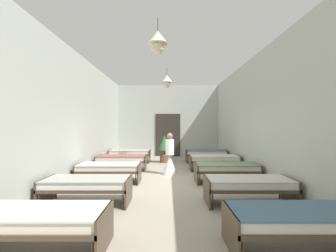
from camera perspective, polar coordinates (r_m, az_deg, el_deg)
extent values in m
cube|color=#9E9384|center=(7.20, 0.00, -14.30)|extent=(6.30, 12.53, 0.10)
cube|color=#B2B7AD|center=(13.03, 0.03, 1.38)|extent=(6.10, 0.20, 4.04)
cube|color=#B2B7AD|center=(7.57, -22.95, 2.23)|extent=(0.20, 11.93, 4.04)
cube|color=#B2B7AD|center=(7.57, 22.97, 2.23)|extent=(0.20, 11.93, 4.04)
cube|color=#2D2823|center=(12.92, 0.03, -2.26)|extent=(1.40, 0.06, 2.40)
cylinder|color=brown|center=(5.34, -2.51, 24.11)|extent=(0.02, 0.02, 0.26)
cone|color=beige|center=(5.24, -2.51, 21.32)|extent=(0.44, 0.44, 0.28)
sphere|color=beige|center=(5.16, -2.51, 19.04)|extent=(0.28, 0.28, 0.28)
cylinder|color=brown|center=(9.31, -0.19, 13.54)|extent=(0.02, 0.02, 0.29)
cone|color=beige|center=(9.24, -0.19, 11.76)|extent=(0.44, 0.44, 0.28)
sphere|color=beige|center=(9.20, -0.19, 10.42)|extent=(0.28, 0.28, 0.28)
cylinder|color=#473828|center=(3.98, -14.81, -23.23)|extent=(0.03, 0.03, 0.34)
cube|color=#473828|center=(3.90, -29.63, -20.50)|extent=(1.90, 0.84, 0.07)
cube|color=#473828|center=(3.60, -15.41, -23.82)|extent=(0.04, 0.84, 0.57)
cube|color=silver|center=(3.86, -29.63, -19.04)|extent=(1.82, 0.78, 0.14)
cube|color=beige|center=(3.83, -29.63, -17.88)|extent=(1.86, 0.82, 0.02)
cylinder|color=#473828|center=(3.97, 14.73, -23.25)|extent=(0.03, 0.03, 0.34)
cube|color=#473828|center=(3.89, 29.57, -20.53)|extent=(1.90, 0.84, 0.07)
cube|color=#473828|center=(3.59, 15.31, -23.84)|extent=(0.04, 0.84, 0.57)
cube|color=silver|center=(3.86, 29.57, -19.07)|extent=(1.82, 0.78, 0.14)
cube|color=slate|center=(3.83, 29.57, -17.91)|extent=(1.86, 0.82, 0.02)
cylinder|color=#473828|center=(5.64, -29.55, -16.10)|extent=(0.03, 0.03, 0.34)
cylinder|color=#473828|center=(6.25, -26.19, -14.47)|extent=(0.03, 0.03, 0.34)
cylinder|color=#473828|center=(5.05, -11.20, -18.04)|extent=(0.03, 0.03, 0.34)
cylinder|color=#473828|center=(5.73, -9.74, -15.83)|extent=(0.03, 0.03, 0.34)
cube|color=#473828|center=(5.55, -19.56, -14.16)|extent=(1.90, 0.84, 0.07)
cube|color=#473828|center=(5.94, -28.31, -14.09)|extent=(0.04, 0.84, 0.57)
cube|color=#473828|center=(5.35, -9.76, -15.70)|extent=(0.04, 0.84, 0.57)
cube|color=white|center=(5.53, -19.57, -13.11)|extent=(1.82, 0.78, 0.14)
cube|color=#9E9E93|center=(5.51, -19.57, -12.28)|extent=(1.86, 0.82, 0.02)
cylinder|color=#473828|center=(5.05, 11.16, -18.05)|extent=(0.03, 0.03, 0.34)
cylinder|color=#473828|center=(5.73, 9.72, -15.83)|extent=(0.03, 0.03, 0.34)
cylinder|color=#473828|center=(5.63, 29.55, -16.12)|extent=(0.03, 0.03, 0.34)
cylinder|color=#473828|center=(6.25, 26.19, -14.48)|extent=(0.03, 0.03, 0.34)
cube|color=#473828|center=(5.55, 19.55, -14.17)|extent=(1.90, 0.84, 0.07)
cube|color=#473828|center=(5.34, 9.73, -15.71)|extent=(0.04, 0.84, 0.57)
cube|color=#473828|center=(5.94, 28.30, -14.10)|extent=(0.04, 0.84, 0.57)
cube|color=white|center=(5.52, 19.55, -13.12)|extent=(1.82, 0.78, 0.14)
cube|color=beige|center=(5.50, 19.55, -12.29)|extent=(1.86, 0.82, 0.02)
cylinder|color=#473828|center=(7.30, -21.99, -12.33)|extent=(0.03, 0.03, 0.34)
cylinder|color=#473828|center=(7.96, -20.01, -11.28)|extent=(0.03, 0.03, 0.34)
cylinder|color=#473828|center=(6.86, -8.02, -13.14)|extent=(0.03, 0.03, 0.34)
cylinder|color=#473828|center=(7.55, -7.23, -11.89)|extent=(0.03, 0.03, 0.34)
cube|color=#473828|center=(7.33, -14.48, -10.64)|extent=(1.90, 0.84, 0.07)
cube|color=#473828|center=(7.63, -21.38, -10.89)|extent=(0.04, 0.84, 0.57)
cube|color=#473828|center=(7.17, -7.12, -11.59)|extent=(0.04, 0.84, 0.57)
cube|color=silver|center=(7.31, -14.48, -9.83)|extent=(1.82, 0.78, 0.14)
cube|color=beige|center=(7.29, -14.48, -9.19)|extent=(1.86, 0.82, 0.02)
cylinder|color=#473828|center=(6.86, 8.02, -13.14)|extent=(0.03, 0.03, 0.34)
cylinder|color=#473828|center=(7.55, 7.24, -11.89)|extent=(0.03, 0.03, 0.34)
cylinder|color=#473828|center=(7.30, 22.01, -12.33)|extent=(0.03, 0.03, 0.34)
cylinder|color=#473828|center=(7.95, 20.03, -11.28)|extent=(0.03, 0.03, 0.34)
cube|color=#473828|center=(7.32, 14.49, -10.64)|extent=(1.90, 0.84, 0.07)
cube|color=#473828|center=(7.17, 7.13, -11.59)|extent=(0.04, 0.84, 0.57)
cube|color=#473828|center=(7.62, 21.40, -10.89)|extent=(0.04, 0.84, 0.57)
cube|color=silver|center=(7.31, 14.49, -9.83)|extent=(1.82, 0.78, 0.14)
cube|color=slate|center=(7.29, 14.49, -9.20)|extent=(1.86, 0.82, 0.02)
cylinder|color=#473828|center=(9.06, -17.41, -9.87)|extent=(0.03, 0.03, 0.34)
cylinder|color=#473828|center=(9.74, -16.12, -9.16)|extent=(0.03, 0.03, 0.34)
cylinder|color=#473828|center=(8.70, -6.23, -10.28)|extent=(0.03, 0.03, 0.34)
cylinder|color=#473828|center=(9.41, -5.74, -9.49)|extent=(0.03, 0.03, 0.34)
cube|color=#473828|center=(9.15, -11.46, -8.46)|extent=(1.90, 0.84, 0.07)
cube|color=#473828|center=(9.39, -17.09, -8.78)|extent=(0.04, 0.84, 0.57)
cube|color=#473828|center=(9.03, -5.59, -9.14)|extent=(0.04, 0.84, 0.57)
cube|color=silver|center=(9.14, -11.46, -7.81)|extent=(1.82, 0.78, 0.14)
cube|color=#8C4C47|center=(9.13, -11.46, -7.30)|extent=(1.86, 0.82, 0.02)
cylinder|color=#473828|center=(8.70, 6.26, -10.28)|extent=(0.03, 0.03, 0.34)
cylinder|color=#473828|center=(9.41, 5.78, -9.49)|extent=(0.03, 0.03, 0.34)
cylinder|color=#473828|center=(9.05, 17.44, -9.88)|extent=(0.03, 0.03, 0.34)
cylinder|color=#473828|center=(9.73, 16.16, -9.17)|extent=(0.03, 0.03, 0.34)
cube|color=#473828|center=(9.15, 11.49, -8.46)|extent=(1.90, 0.84, 0.07)
cube|color=#473828|center=(9.03, 5.62, -9.14)|extent=(0.04, 0.84, 0.57)
cube|color=#473828|center=(9.39, 17.13, -8.79)|extent=(0.04, 0.84, 0.57)
cube|color=silver|center=(9.14, 11.49, -7.81)|extent=(1.82, 0.78, 0.14)
cube|color=beige|center=(9.12, 11.49, -7.30)|extent=(1.86, 0.82, 0.02)
cylinder|color=#473828|center=(10.86, -14.37, -8.19)|extent=(0.03, 0.03, 0.34)
cylinder|color=#473828|center=(11.55, -13.47, -7.68)|extent=(0.03, 0.03, 0.34)
cylinder|color=#473828|center=(10.57, -5.09, -8.42)|extent=(0.03, 0.03, 0.34)
cylinder|color=#473828|center=(11.28, -4.76, -7.87)|extent=(0.03, 0.03, 0.34)
cube|color=#473828|center=(11.00, -9.47, -7.00)|extent=(1.90, 0.84, 0.07)
cube|color=#473828|center=(11.21, -14.21, -7.32)|extent=(0.04, 0.84, 0.57)
cube|color=#473828|center=(10.90, -4.60, -7.53)|extent=(0.04, 0.84, 0.57)
cube|color=white|center=(10.99, -9.47, -6.45)|extent=(1.82, 0.78, 0.14)
cube|color=#9E9E93|center=(10.98, -9.47, -6.03)|extent=(1.86, 0.82, 0.02)
cylinder|color=#473828|center=(10.57, 5.13, -8.42)|extent=(0.03, 0.03, 0.34)
cylinder|color=#473828|center=(11.28, 4.80, -7.87)|extent=(0.03, 0.03, 0.34)
cylinder|color=#473828|center=(10.86, 14.41, -8.19)|extent=(0.03, 0.03, 0.34)
cylinder|color=#473828|center=(11.55, 13.52, -7.68)|extent=(0.03, 0.03, 0.34)
cube|color=#473828|center=(11.00, 9.52, -7.00)|extent=(1.90, 0.84, 0.07)
cube|color=#473828|center=(10.90, 4.65, -7.53)|extent=(0.04, 0.84, 0.57)
cube|color=#473828|center=(11.20, 14.25, -7.33)|extent=(0.04, 0.84, 0.57)
cube|color=white|center=(10.99, 9.52, -6.46)|extent=(1.82, 0.78, 0.14)
cube|color=slate|center=(10.98, 9.52, -6.03)|extent=(1.86, 0.82, 0.02)
cone|color=white|center=(8.18, 0.49, -9.67)|extent=(0.52, 0.52, 0.70)
cylinder|color=white|center=(8.10, 0.50, -5.31)|extent=(0.30, 0.30, 0.55)
sphere|color=#846047|center=(8.07, 0.50, -2.59)|extent=(0.22, 0.22, 0.22)
cone|color=white|center=(8.07, 0.50, -2.04)|extent=(0.18, 0.18, 0.10)
cylinder|color=brown|center=(10.80, -0.88, -8.09)|extent=(0.41, 0.41, 0.39)
cylinder|color=brown|center=(10.77, -0.88, -6.54)|extent=(0.06, 0.06, 0.20)
cone|color=#2D6633|center=(10.72, -0.88, -4.16)|extent=(0.57, 0.57, 0.69)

